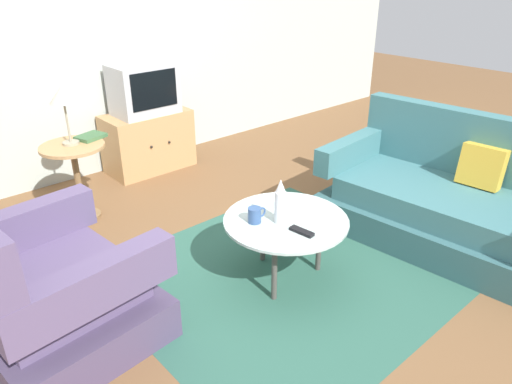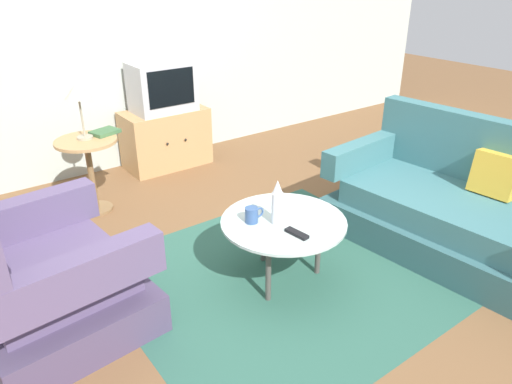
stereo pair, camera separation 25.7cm
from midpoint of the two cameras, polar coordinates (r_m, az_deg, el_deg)
The scene contains 14 objects.
ground_plane at distance 3.22m, azimuth -0.39°, elevation -10.63°, with size 16.00×16.00×0.00m, color brown.
back_wall at distance 4.86m, azimuth -21.88°, elevation 17.35°, with size 9.00×0.12×2.70m, color #B2BCB2.
area_rug at distance 3.27m, azimuth 1.11°, elevation -10.02°, with size 2.07×1.93×0.00m, color #2D5B4C.
armchair at distance 2.87m, azimuth -25.90°, elevation -10.96°, with size 0.96×1.02×0.94m.
couch at distance 3.78m, azimuth 20.36°, elevation -1.27°, with size 1.06×1.86×0.91m.
coffee_table at distance 3.05m, azimuth 1.18°, elevation -3.87°, with size 0.80×0.80×0.44m.
side_table at distance 4.08m, azimuth -22.41°, elevation 2.80°, with size 0.49×0.49×0.63m.
tv_stand at distance 4.96m, azimuth -14.16°, elevation 5.86°, with size 0.83×0.47×0.58m.
television at distance 4.81m, azimuth -14.76°, elevation 11.76°, with size 0.59×0.40×0.47m.
table_lamp at distance 3.95m, azimuth -23.78°, elevation 10.19°, with size 0.20×0.20×0.45m.
vase at distance 2.94m, azimuth 0.41°, elevation -1.25°, with size 0.07×0.07×0.29m.
mug at distance 2.98m, azimuth -2.59°, elevation -2.80°, with size 0.14×0.08×0.10m.
tv_remote_dark at distance 2.88m, azimuth 2.93°, elevation -4.77°, with size 0.07×0.16×0.02m.
book at distance 4.12m, azimuth -20.81°, elevation 6.16°, with size 0.25×0.22×0.03m.
Camera 1 is at (-1.81, -1.87, 1.91)m, focal length 33.58 mm.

